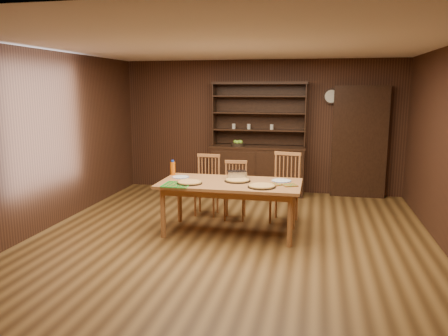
% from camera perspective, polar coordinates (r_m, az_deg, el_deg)
% --- Properties ---
extents(floor, '(6.00, 6.00, 0.00)m').
position_cam_1_polar(floor, '(6.10, 0.84, -9.27)').
color(floor, brown).
rests_on(floor, ground).
extents(room_shell, '(6.00, 6.00, 6.00)m').
position_cam_1_polar(room_shell, '(5.76, 0.89, 5.67)').
color(room_shell, white).
rests_on(room_shell, floor).
extents(china_hutch, '(1.84, 0.52, 2.17)m').
position_cam_1_polar(china_hutch, '(8.59, 4.45, 0.59)').
color(china_hutch, black).
rests_on(china_hutch, floor).
extents(doorway, '(1.00, 0.18, 2.10)m').
position_cam_1_polar(doorway, '(8.63, 17.26, 3.26)').
color(doorway, black).
rests_on(doorway, floor).
extents(wall_clock, '(0.30, 0.05, 0.30)m').
position_cam_1_polar(wall_clock, '(8.60, 13.83, 9.08)').
color(wall_clock, black).
rests_on(wall_clock, room_shell).
extents(dining_table, '(1.98, 0.99, 0.75)m').
position_cam_1_polar(dining_table, '(6.16, 0.80, -2.55)').
color(dining_table, '#AD693C').
rests_on(dining_table, floor).
extents(chair_left, '(0.40, 0.38, 0.98)m').
position_cam_1_polar(chair_left, '(7.19, -2.17, -1.93)').
color(chair_left, '#B46A3D').
rests_on(chair_left, floor).
extents(chair_center, '(0.40, 0.39, 0.92)m').
position_cam_1_polar(chair_center, '(6.95, 1.49, -2.65)').
color(chair_center, '#B46A3D').
rests_on(chair_center, floor).
extents(chair_right, '(0.51, 0.49, 1.07)m').
position_cam_1_polar(chair_right, '(6.84, 8.03, -2.22)').
color(chair_right, '#B46A3D').
rests_on(chair_right, floor).
extents(pizza_left, '(0.36, 0.36, 0.04)m').
position_cam_1_polar(pizza_left, '(6.06, -4.52, -1.88)').
color(pizza_left, black).
rests_on(pizza_left, dining_table).
extents(pizza_right, '(0.38, 0.38, 0.04)m').
position_cam_1_polar(pizza_right, '(5.84, 4.95, -2.36)').
color(pizza_right, black).
rests_on(pizza_right, dining_table).
extents(pizza_center, '(0.37, 0.37, 0.04)m').
position_cam_1_polar(pizza_center, '(6.19, 1.78, -1.59)').
color(pizza_center, black).
rests_on(pizza_center, dining_table).
extents(cooling_rack, '(0.43, 0.43, 0.02)m').
position_cam_1_polar(cooling_rack, '(5.99, -6.18, -2.15)').
color(cooling_rack, green).
rests_on(cooling_rack, dining_table).
extents(plate_left, '(0.25, 0.25, 0.02)m').
position_cam_1_polar(plate_left, '(6.48, -5.70, -1.18)').
color(plate_left, white).
rests_on(plate_left, dining_table).
extents(plate_right, '(0.28, 0.28, 0.02)m').
position_cam_1_polar(plate_right, '(6.25, 7.51, -1.65)').
color(plate_right, white).
rests_on(plate_right, dining_table).
extents(foil_dish, '(0.32, 0.27, 0.11)m').
position_cam_1_polar(foil_dish, '(6.39, 1.68, -0.88)').
color(foil_dish, silver).
rests_on(foil_dish, dining_table).
extents(juice_bottle, '(0.07, 0.07, 0.23)m').
position_cam_1_polar(juice_bottle, '(6.68, -6.70, -0.00)').
color(juice_bottle, '#DC600B').
rests_on(juice_bottle, dining_table).
extents(pot_holder_a, '(0.25, 0.25, 0.01)m').
position_cam_1_polar(pot_holder_a, '(5.99, 8.57, -2.22)').
color(pot_holder_a, '#B52114').
rests_on(pot_holder_a, dining_table).
extents(pot_holder_b, '(0.25, 0.25, 0.01)m').
position_cam_1_polar(pot_holder_b, '(5.99, 6.48, -2.16)').
color(pot_holder_b, '#B52114').
rests_on(pot_holder_b, dining_table).
extents(fruit_bowl, '(0.26, 0.26, 0.12)m').
position_cam_1_polar(fruit_bowl, '(8.53, 1.84, 3.19)').
color(fruit_bowl, black).
rests_on(fruit_bowl, china_hutch).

